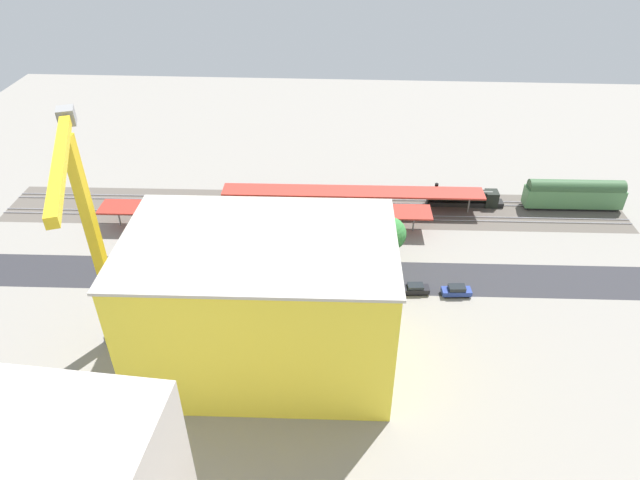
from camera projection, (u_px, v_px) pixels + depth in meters
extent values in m
plane|color=gray|center=(307.00, 265.00, 97.15)|extent=(198.29, 198.29, 0.00)
cube|color=#5B544C|center=(314.00, 209.00, 112.87)|extent=(124.17, 16.39, 0.01)
cube|color=#2D2D33|center=(306.00, 276.00, 94.70)|extent=(124.08, 11.29, 0.01)
cube|color=#9E9EA8|center=(315.00, 198.00, 115.88)|extent=(123.91, 2.41, 0.12)
cube|color=#9E9EA8|center=(315.00, 202.00, 114.69)|extent=(123.91, 2.41, 0.12)
cube|color=#9E9EA8|center=(313.00, 214.00, 110.85)|extent=(123.91, 2.41, 0.12)
cube|color=#9E9EA8|center=(313.00, 218.00, 109.67)|extent=(123.91, 2.41, 0.12)
cube|color=#A82D23|center=(265.00, 210.00, 104.61)|extent=(62.52, 6.48, 0.31)
cylinder|color=slate|center=(414.00, 222.00, 105.04)|extent=(0.30, 0.30, 3.99)
cylinder|color=slate|center=(339.00, 221.00, 105.43)|extent=(0.30, 0.30, 3.99)
cylinder|color=slate|center=(265.00, 219.00, 105.83)|extent=(0.30, 0.30, 3.99)
cylinder|color=slate|center=(192.00, 218.00, 106.23)|extent=(0.30, 0.30, 3.99)
cylinder|color=slate|center=(119.00, 217.00, 106.62)|extent=(0.30, 0.30, 3.99)
cube|color=#B73328|center=(353.00, 191.00, 110.04)|extent=(51.59, 5.60, 0.36)
cylinder|color=slate|center=(469.00, 203.00, 110.64)|extent=(0.30, 0.30, 4.08)
cylinder|color=slate|center=(391.00, 202.00, 111.08)|extent=(0.30, 0.30, 4.08)
cylinder|color=slate|center=(314.00, 200.00, 111.51)|extent=(0.30, 0.30, 4.08)
cylinder|color=slate|center=(237.00, 199.00, 111.95)|extent=(0.30, 0.30, 4.08)
cube|color=black|center=(465.00, 203.00, 113.78)|extent=(15.36, 2.48, 1.00)
cylinder|color=black|center=(460.00, 195.00, 112.84)|extent=(12.85, 2.68, 2.44)
cube|color=black|center=(491.00, 199.00, 113.00)|extent=(2.56, 2.68, 3.23)
cylinder|color=black|center=(436.00, 187.00, 111.89)|extent=(0.70, 0.70, 1.40)
cube|color=black|center=(571.00, 206.00, 112.97)|extent=(17.48, 2.84, 0.60)
cube|color=#4C7F4C|center=(573.00, 197.00, 111.71)|extent=(19.43, 3.50, 3.84)
cylinder|color=#355935|center=(576.00, 187.00, 110.48)|extent=(18.65, 3.49, 3.14)
cube|color=black|center=(456.00, 294.00, 90.53)|extent=(4.08, 2.04, 0.30)
cube|color=navy|center=(456.00, 291.00, 90.21)|extent=(4.84, 2.16, 0.83)
cube|color=#1E2328|center=(457.00, 288.00, 89.78)|extent=(2.75, 1.80, 0.69)
cube|color=black|center=(415.00, 292.00, 91.00)|extent=(3.92, 1.98, 0.30)
cube|color=black|center=(415.00, 289.00, 90.69)|extent=(4.65, 2.10, 0.82)
cube|color=#1E2328|center=(415.00, 286.00, 90.31)|extent=(2.64, 1.75, 0.52)
cube|color=black|center=(375.00, 290.00, 91.46)|extent=(3.51, 1.80, 0.30)
cube|color=black|center=(375.00, 287.00, 91.15)|extent=(4.18, 1.88, 0.80)
cube|color=#1E2328|center=(375.00, 284.00, 90.77)|extent=(2.34, 1.65, 0.56)
cube|color=black|center=(337.00, 291.00, 91.24)|extent=(3.93, 1.80, 0.30)
cube|color=#474C51|center=(337.00, 288.00, 90.93)|extent=(4.68, 1.89, 0.79)
cube|color=#1E2328|center=(337.00, 285.00, 90.54)|extent=(2.63, 1.63, 0.60)
cube|color=black|center=(298.00, 286.00, 92.22)|extent=(3.69, 1.74, 0.30)
cube|color=silver|center=(298.00, 283.00, 91.90)|extent=(4.39, 1.82, 0.84)
cube|color=#1E2328|center=(298.00, 280.00, 91.50)|extent=(2.47, 1.57, 0.57)
cube|color=black|center=(257.00, 286.00, 92.26)|extent=(3.95, 2.06, 0.30)
cube|color=black|center=(257.00, 283.00, 91.93)|extent=(4.69, 2.18, 0.85)
cube|color=#1E2328|center=(257.00, 280.00, 91.52)|extent=(2.66, 1.82, 0.62)
cube|color=black|center=(224.00, 287.00, 92.10)|extent=(3.69, 1.95, 0.30)
cube|color=#474C51|center=(224.00, 284.00, 91.81)|extent=(4.38, 2.06, 0.71)
cube|color=#1E2328|center=(224.00, 281.00, 91.42)|extent=(2.48, 1.74, 0.66)
cube|color=black|center=(182.00, 283.00, 92.95)|extent=(3.86, 2.02, 0.30)
cube|color=silver|center=(182.00, 280.00, 92.66)|extent=(4.57, 2.14, 0.75)
cube|color=#1E2328|center=(181.00, 277.00, 92.26)|extent=(2.60, 1.79, 0.66)
cube|color=yellow|center=(263.00, 305.00, 73.59)|extent=(33.81, 21.20, 19.87)
cube|color=#B7B2A8|center=(258.00, 242.00, 67.86)|extent=(34.42, 21.81, 0.40)
cube|color=gray|center=(121.00, 333.00, 82.54)|extent=(3.60, 3.60, 1.20)
cube|color=yellow|center=(97.00, 248.00, 73.80)|extent=(1.40, 1.40, 32.08)
cube|color=yellow|center=(60.00, 164.00, 57.34)|extent=(9.68, 22.79, 1.20)
cube|color=gray|center=(66.00, 116.00, 67.90)|extent=(2.73, 2.96, 2.00)
cube|color=black|center=(199.00, 279.00, 93.58)|extent=(8.34, 3.08, 0.50)
cube|color=silver|center=(204.00, 270.00, 92.60)|extent=(6.29, 3.11, 3.10)
cube|color=#334C8C|center=(180.00, 273.00, 92.66)|extent=(2.33, 2.71, 2.29)
cube|color=black|center=(302.00, 289.00, 91.47)|extent=(9.87, 2.60, 0.50)
cube|color=silver|center=(308.00, 282.00, 90.49)|extent=(7.79, 2.77, 2.69)
cube|color=silver|center=(278.00, 281.00, 90.95)|extent=(2.19, 2.57, 2.32)
cylinder|color=brown|center=(161.00, 244.00, 99.63)|extent=(0.57, 0.57, 3.23)
sphere|color=#28662D|center=(158.00, 230.00, 97.90)|extent=(4.13, 4.13, 4.13)
cylinder|color=brown|center=(287.00, 250.00, 98.14)|extent=(0.38, 0.38, 3.26)
sphere|color=#28662D|center=(287.00, 235.00, 96.37)|extent=(4.26, 4.26, 4.26)
cylinder|color=brown|center=(387.00, 253.00, 96.79)|extent=(0.59, 0.59, 3.95)
sphere|color=#38843D|center=(389.00, 234.00, 94.50)|extent=(5.89, 5.89, 5.89)
cylinder|color=#333333|center=(322.00, 280.00, 89.31)|extent=(0.16, 0.16, 5.61)
cube|color=black|center=(322.00, 264.00, 87.46)|extent=(0.36, 0.36, 0.90)
sphere|color=red|center=(320.00, 264.00, 87.47)|extent=(0.20, 0.20, 0.20)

